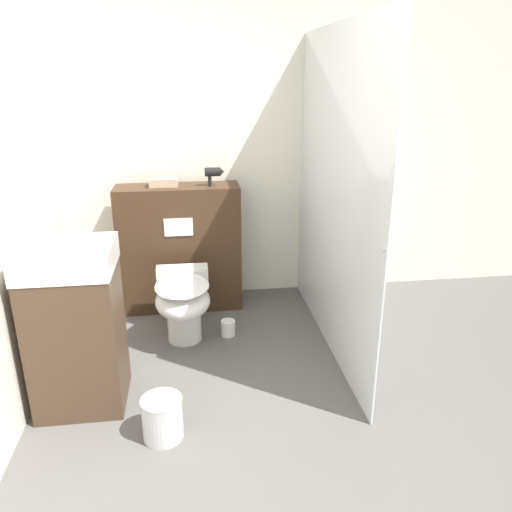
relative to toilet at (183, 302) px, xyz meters
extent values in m
plane|color=#565451|center=(0.43, -1.47, -0.31)|extent=(12.00, 12.00, 0.00)
cube|color=silver|center=(0.43, 0.88, 0.94)|extent=(8.00, 0.06, 2.50)
cube|color=#3D2819|center=(-0.02, 0.61, 0.20)|extent=(0.97, 0.32, 1.03)
cube|color=white|center=(-0.02, 0.45, 0.43)|extent=(0.22, 0.01, 0.14)
cube|color=silver|center=(1.03, -0.12, 0.76)|extent=(0.01, 1.94, 2.15)
sphere|color=#B2B2B7|center=(1.03, -1.06, 0.72)|extent=(0.04, 0.04, 0.04)
cylinder|color=white|center=(0.00, 0.03, -0.15)|extent=(0.25, 0.25, 0.33)
ellipsoid|color=white|center=(0.00, -0.06, 0.04)|extent=(0.38, 0.49, 0.21)
ellipsoid|color=white|center=(0.00, -0.06, 0.15)|extent=(0.38, 0.48, 0.02)
cube|color=white|center=(0.00, 0.23, 0.10)|extent=(0.38, 0.13, 0.17)
cube|color=#473323|center=(-0.59, -0.64, 0.11)|extent=(0.49, 0.44, 0.84)
cube|color=white|center=(-0.59, -0.64, 0.60)|extent=(0.50, 0.45, 0.14)
cylinder|color=silver|center=(-0.59, -0.52, 0.74)|extent=(0.02, 0.02, 0.14)
cylinder|color=black|center=(0.27, 0.57, 0.83)|extent=(0.12, 0.07, 0.07)
cone|color=black|center=(0.34, 0.57, 0.83)|extent=(0.03, 0.06, 0.06)
cylinder|color=black|center=(0.24, 0.57, 0.77)|extent=(0.03, 0.03, 0.11)
cube|color=tan|center=(-0.12, 0.62, 0.74)|extent=(0.22, 0.14, 0.06)
cylinder|color=white|center=(0.32, 0.04, -0.25)|extent=(0.11, 0.11, 0.12)
cylinder|color=silver|center=(-0.12, -1.03, -0.20)|extent=(0.22, 0.22, 0.23)
cylinder|color=silver|center=(-0.12, -1.03, -0.08)|extent=(0.22, 0.22, 0.01)
camera|label=1|loc=(0.08, -3.28, 1.54)|focal=35.00mm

